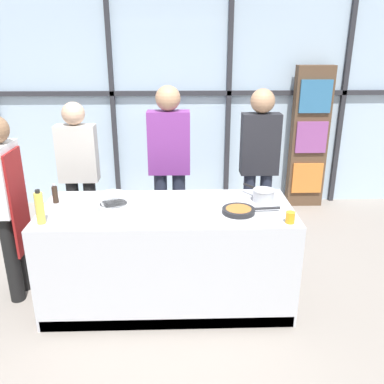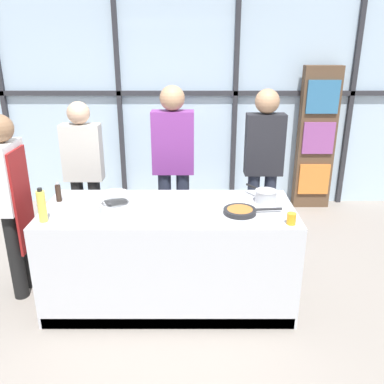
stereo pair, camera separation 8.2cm
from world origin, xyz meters
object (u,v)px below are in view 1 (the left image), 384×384
(chef, at_px, (7,198))
(spectator_center_right, at_px, (259,160))
(spectator_center_left, at_px, (169,160))
(spectator_far_left, at_px, (79,170))
(saucepan, at_px, (263,195))
(white_plate, at_px, (112,194))
(pepper_grinder, at_px, (55,194))
(oil_bottle, at_px, (40,208))
(mixing_bowl, at_px, (114,207))
(frying_pan, at_px, (239,210))
(juice_glass_near, at_px, (290,217))

(chef, distance_m, spectator_center_right, 2.43)
(spectator_center_left, xyz_separation_m, spectator_center_right, (0.94, 0.00, -0.01))
(spectator_far_left, bearing_deg, saucepan, 155.03)
(chef, relative_size, white_plate, 6.76)
(spectator_center_right, distance_m, pepper_grinder, 2.05)
(spectator_center_right, height_order, oil_bottle, spectator_center_right)
(pepper_grinder, bearing_deg, spectator_center_left, 40.14)
(spectator_center_right, height_order, white_plate, spectator_center_right)
(spectator_far_left, relative_size, spectator_center_left, 0.91)
(spectator_center_right, relative_size, saucepan, 5.61)
(white_plate, bearing_deg, mixing_bowl, -79.33)
(frying_pan, bearing_deg, oil_bottle, -174.44)
(oil_bottle, bearing_deg, spectator_far_left, 89.80)
(spectator_center_right, xyz_separation_m, frying_pan, (-0.35, -1.07, -0.11))
(white_plate, relative_size, juice_glass_near, 2.73)
(oil_bottle, height_order, pepper_grinder, oil_bottle)
(mixing_bowl, bearing_deg, saucepan, 8.25)
(spectator_far_left, bearing_deg, spectator_center_left, -180.00)
(spectator_center_right, distance_m, mixing_bowl, 1.70)
(oil_bottle, distance_m, juice_glass_near, 1.89)
(chef, relative_size, spectator_center_left, 0.92)
(white_plate, relative_size, mixing_bowl, 0.90)
(saucepan, bearing_deg, spectator_center_left, 135.14)
(spectator_far_left, bearing_deg, frying_pan, 144.84)
(chef, distance_m, white_plate, 0.87)
(mixing_bowl, height_order, pepper_grinder, pepper_grinder)
(spectator_far_left, distance_m, saucepan, 1.94)
(chef, height_order, oil_bottle, chef)
(spectator_far_left, relative_size, mixing_bowl, 6.04)
(spectator_center_right, relative_size, white_plate, 7.21)
(frying_pan, distance_m, oil_bottle, 1.54)
(mixing_bowl, xyz_separation_m, oil_bottle, (-0.51, -0.22, 0.09))
(pepper_grinder, bearing_deg, juice_glass_near, -13.91)
(saucepan, relative_size, mixing_bowl, 1.16)
(frying_pan, xyz_separation_m, juice_glass_near, (0.36, -0.20, 0.02))
(pepper_grinder, bearing_deg, frying_pan, -9.95)
(saucepan, distance_m, pepper_grinder, 1.78)
(mixing_bowl, height_order, juice_glass_near, juice_glass_near)
(spectator_center_left, distance_m, spectator_center_right, 0.94)
(spectator_center_left, relative_size, pepper_grinder, 10.30)
(mixing_bowl, bearing_deg, oil_bottle, -156.95)
(spectator_far_left, distance_m, spectator_center_right, 1.88)
(white_plate, bearing_deg, spectator_far_left, 124.55)
(saucepan, height_order, oil_bottle, oil_bottle)
(spectator_far_left, height_order, pepper_grinder, spectator_far_left)
(chef, bearing_deg, pepper_grinder, 93.17)
(spectator_far_left, relative_size, spectator_center_right, 0.93)
(spectator_far_left, distance_m, pepper_grinder, 0.80)
(chef, distance_m, oil_bottle, 0.57)
(spectator_center_right, height_order, pepper_grinder, spectator_center_right)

